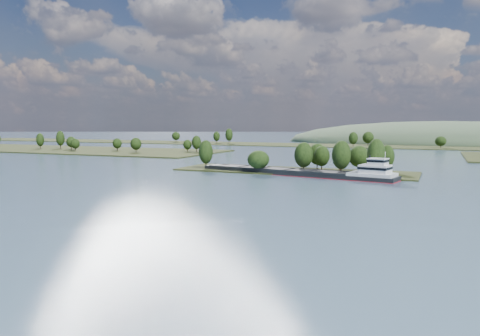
% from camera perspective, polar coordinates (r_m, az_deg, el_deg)
% --- Properties ---
extents(ground, '(1800.00, 1800.00, 0.00)m').
position_cam_1_polar(ground, '(142.44, -0.37, -2.82)').
color(ground, '#3E556B').
rests_on(ground, ground).
extents(tree_island, '(100.00, 32.29, 15.48)m').
position_cam_1_polar(tree_island, '(195.19, 8.33, 0.68)').
color(tree_island, black).
rests_on(tree_island, ground).
extents(left_bank, '(300.00, 80.00, 15.11)m').
position_cam_1_polar(left_bank, '(392.78, -23.55, 2.23)').
color(left_bank, black).
rests_on(left_bank, ground).
extents(back_shoreline, '(900.00, 60.00, 15.55)m').
position_cam_1_polar(back_shoreline, '(412.48, 16.43, 2.60)').
color(back_shoreline, black).
rests_on(back_shoreline, ground).
extents(hill_west, '(320.00, 160.00, 44.00)m').
position_cam_1_polar(hill_west, '(509.69, 23.54, 2.81)').
color(hill_west, '#384B33').
rests_on(hill_west, ground).
extents(cargo_barge, '(82.43, 25.27, 11.10)m').
position_cam_1_polar(cargo_barge, '(184.07, 8.10, -0.51)').
color(cargo_barge, black).
rests_on(cargo_barge, ground).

